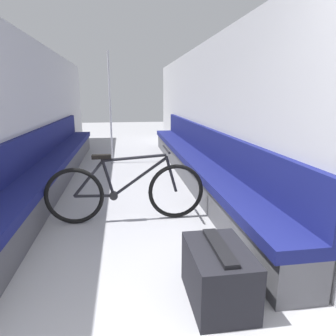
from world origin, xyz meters
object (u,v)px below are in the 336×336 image
at_px(luggage_bag, 218,274).
at_px(grab_pole_near, 110,111).
at_px(bicycle, 126,191).
at_px(bench_seat_row_right, 194,161).
at_px(bench_seat_row_left, 53,166).

bearing_deg(luggage_bag, grab_pole_near, 100.63).
distance_m(bicycle, luggage_bag, 1.58).
bearing_deg(bench_seat_row_right, luggage_bag, -100.29).
bearing_deg(grab_pole_near, bicycle, -85.35).
bearing_deg(bench_seat_row_left, bicycle, -55.47).
distance_m(bench_seat_row_right, luggage_bag, 3.14).
xyz_separation_m(bench_seat_row_right, grab_pole_near, (-1.40, 1.38, 0.78)).
bearing_deg(bench_seat_row_right, bench_seat_row_left, 180.00).
bearing_deg(grab_pole_near, bench_seat_row_right, -44.70).
distance_m(bench_seat_row_right, grab_pole_near, 2.12).
height_order(bicycle, luggage_bag, bicycle).
bearing_deg(luggage_bag, bench_seat_row_left, 119.04).
bearing_deg(bench_seat_row_left, luggage_bag, -60.96).
relative_size(bicycle, luggage_bag, 3.00).
xyz_separation_m(bench_seat_row_left, luggage_bag, (1.71, -3.08, -0.09)).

